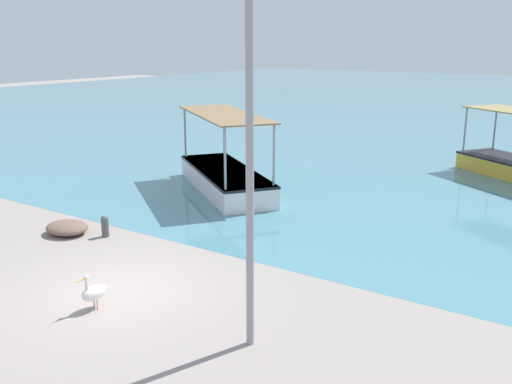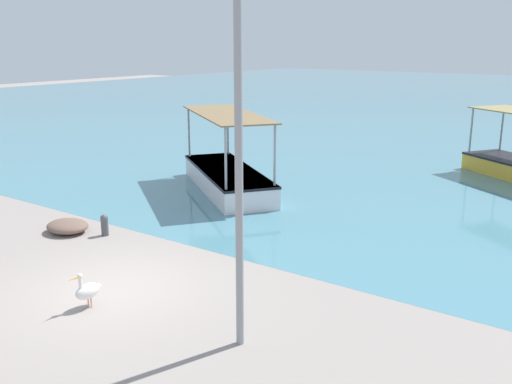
# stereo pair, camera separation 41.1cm
# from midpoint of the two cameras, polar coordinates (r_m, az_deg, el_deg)

# --- Properties ---
(ground) EXTENTS (120.00, 120.00, 0.00)m
(ground) POSITION_cam_midpoint_polar(r_m,az_deg,el_deg) (13.15, -14.32, -9.44)
(ground) COLOR gray
(fishing_boat_center) EXTENTS (6.10, 5.21, 2.82)m
(fishing_boat_center) POSITION_cam_midpoint_polar(r_m,az_deg,el_deg) (20.86, -3.69, 1.68)
(fishing_boat_center) COLOR white
(fishing_boat_center) RESTS_ON harbor_water
(pelican) EXTENTS (0.30, 0.80, 0.80)m
(pelican) POSITION_cam_midpoint_polar(r_m,az_deg,el_deg) (12.25, -16.89, -9.55)
(pelican) COLOR #E0997A
(pelican) RESTS_ON ground
(lamp_post) EXTENTS (0.28, 0.28, 6.75)m
(lamp_post) POSITION_cam_midpoint_polar(r_m,az_deg,el_deg) (9.42, -1.89, 5.30)
(lamp_post) COLOR gray
(lamp_post) RESTS_ON ground
(mooring_bollard) EXTENTS (0.21, 0.21, 0.61)m
(mooring_bollard) POSITION_cam_midpoint_polar(r_m,az_deg,el_deg) (16.53, -15.56, -3.24)
(mooring_bollard) COLOR #47474C
(mooring_bollard) RESTS_ON ground
(net_pile) EXTENTS (1.27, 1.08, 0.36)m
(net_pile) POSITION_cam_midpoint_polar(r_m,az_deg,el_deg) (17.15, -19.03, -3.39)
(net_pile) COLOR brown
(net_pile) RESTS_ON ground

